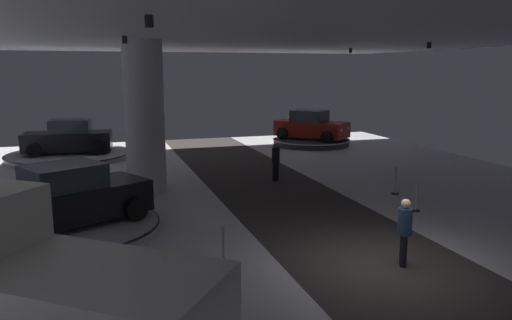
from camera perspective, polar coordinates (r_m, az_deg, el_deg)
The scene contains 15 objects.
ground at distance 12.02m, azimuth 14.26°, elevation -11.85°, with size 24.00×44.00×0.06m.
ceiling_with_spotlights at distance 11.20m, azimuth 15.60°, elevation 15.60°, with size 24.00×44.00×0.39m.
column_left at distance 18.53m, azimuth -12.75°, elevation 4.89°, with size 1.44×1.44×5.50m.
display_platform_deep_right at distance 29.60m, azimuth 6.40°, elevation 2.12°, with size 4.58×4.58×0.36m.
display_car_deep_right at distance 29.49m, azimuth 6.38°, elevation 3.91°, with size 4.09×4.37×1.71m.
pickup_truck_near_left at distance 8.58m, azimuth -23.84°, elevation -13.05°, with size 5.46×4.94×2.30m.
display_platform_deep_left at distance 26.77m, azimuth -20.79°, elevation 0.51°, with size 6.09×6.09×0.27m.
display_car_deep_left at distance 26.63m, azimuth -20.85°, elevation 2.39°, with size 4.36×2.53×1.71m.
display_platform_mid_left at distance 14.74m, azimuth -20.45°, elevation -7.33°, with size 4.78×4.78×0.24m.
display_car_mid_left at distance 14.49m, azimuth -20.78°, elevation -4.08°, with size 4.55×3.63×1.71m.
visitor_walking_near at distance 11.84m, azimuth 16.80°, elevation -7.53°, with size 0.32×0.32×1.59m.
visitor_walking_far at distance 19.81m, azimuth 2.29°, elevation 0.11°, with size 0.32×0.32×1.59m.
stanchion_a at distance 11.36m, azimuth -3.75°, elevation -10.73°, with size 0.28×0.28×1.01m.
stanchion_b at distance 16.55m, azimuth 18.01°, elevation -4.40°, with size 0.28×0.28×1.01m.
stanchion_c at distance 18.54m, azimuth 15.81°, elevation -2.71°, with size 0.28×0.28×1.01m.
Camera 1 is at (-6.03, -9.37, 4.48)m, focal length 34.61 mm.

